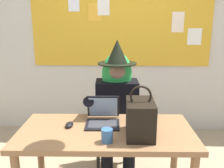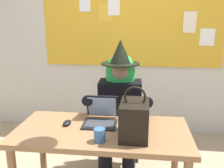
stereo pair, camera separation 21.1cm
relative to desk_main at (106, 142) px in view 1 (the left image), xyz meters
The scene contains 8 objects.
wall_back_bulletin 1.82m from the desk_main, 86.13° to the left, with size 5.59×1.86×2.63m.
desk_main is the anchor object (origin of this frame).
chair_at_desk 0.70m from the desk_main, 83.36° to the left, with size 0.45×0.45×0.90m.
person_costumed 0.59m from the desk_main, 82.21° to the left, with size 0.61×0.67×1.38m.
laptop 0.20m from the desk_main, 104.23° to the left, with size 0.28×0.29×0.22m.
computer_mouse 0.32m from the desk_main, behind, with size 0.06×0.10×0.03m, color black.
handbag 0.36m from the desk_main, 18.54° to the right, with size 0.20×0.30×0.38m.
coffee_mug 0.25m from the desk_main, 84.17° to the right, with size 0.08×0.08×0.10m, color #336099.
Camera 1 is at (0.00, -1.61, 1.55)m, focal length 39.42 mm.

